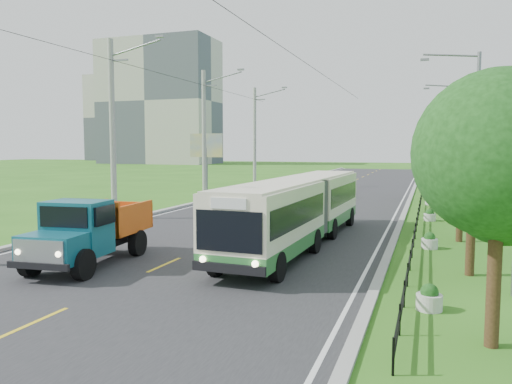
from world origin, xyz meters
The scene contains 29 objects.
ground centered at (0.00, 0.00, 0.00)m, with size 240.00×240.00×0.00m, color #2C6618.
road centered at (0.00, 20.00, 0.01)m, with size 14.00×120.00×0.02m, color #28282B.
curb_left centered at (-7.20, 20.00, 0.07)m, with size 0.40×120.00×0.15m, color #9E9E99.
curb_right centered at (7.15, 20.00, 0.05)m, with size 0.30×120.00×0.10m, color #9E9E99.
edge_line_left centered at (-6.65, 20.00, 0.02)m, with size 0.12×120.00×0.00m, color silver.
edge_line_right centered at (6.65, 20.00, 0.02)m, with size 0.12×120.00×0.00m, color silver.
centre_dash centered at (0.00, 0.00, 0.02)m, with size 0.12×2.20×0.00m, color yellow.
railing_right centered at (8.00, 14.00, 0.30)m, with size 0.04×40.00×0.60m, color black.
pole_near centered at (-8.26, 9.00, 5.09)m, with size 3.51×0.32×10.00m.
pole_mid centered at (-8.26, 21.00, 5.09)m, with size 3.51×0.32×10.00m.
pole_far centered at (-8.26, 33.00, 5.09)m, with size 3.51×0.32×10.00m.
tree_front centered at (9.86, -3.86, 3.72)m, with size 3.36×3.41×5.60m.
tree_second centered at (9.86, 2.14, 3.52)m, with size 3.18×3.26×5.30m.
tree_third centered at (9.86, 8.14, 3.99)m, with size 3.60×3.62×6.00m.
tree_fourth centered at (9.86, 14.14, 3.59)m, with size 3.24×3.31×5.40m.
tree_fifth centered at (9.86, 20.14, 3.85)m, with size 3.48×3.52×5.80m.
tree_back centered at (9.86, 26.14, 3.65)m, with size 3.30×3.36×5.50m.
streetlight_mid centered at (10.64, 14.00, 4.90)m, with size 3.02×0.20×9.07m.
streetlight_far centered at (10.64, 28.00, 4.90)m, with size 3.02×0.20×9.07m.
planter_front centered at (8.60, -2.00, 0.29)m, with size 0.64×0.64×0.67m.
planter_near centered at (8.60, 6.00, 0.29)m, with size 0.64×0.64×0.67m.
planter_mid centered at (8.60, 14.00, 0.29)m, with size 0.64×0.64×0.67m.
planter_far centered at (8.60, 22.00, 0.29)m, with size 0.64×0.64×0.67m.
billboard_left centered at (-9.50, 24.00, 3.87)m, with size 3.00×0.20×5.20m.
billboard_right centered at (12.30, 20.00, 5.34)m, with size 0.24×6.00×7.30m.
apartment_near centered at (-55.00, 95.00, 15.00)m, with size 28.00×14.00×30.00m, color #B7B2A3.
apartment_far centered at (-80.00, 120.00, 13.00)m, with size 24.00×14.00×26.00m, color #B7B2A3.
bus centered at (3.47, 4.95, 1.63)m, with size 2.77×14.08×2.70m.
dump_truck centered at (-2.46, -0.72, 1.30)m, with size 2.59×5.64×2.30m.
Camera 1 is at (8.51, -14.85, 4.05)m, focal length 35.00 mm.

